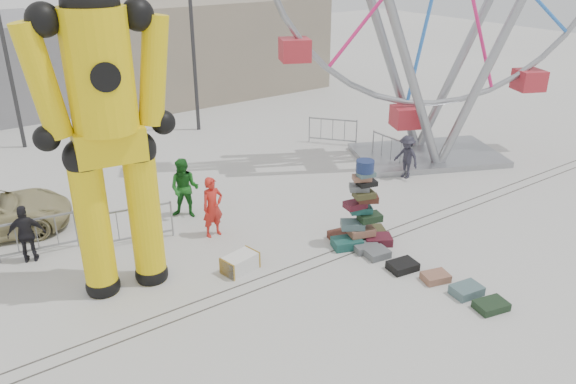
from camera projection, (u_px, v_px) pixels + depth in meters
ground at (325, 279)px, 14.15m from camera, size 90.00×90.00×0.00m
track_line_near at (311, 269)px, 14.60m from camera, size 40.00×0.04×0.01m
track_line_far at (302, 262)px, 14.90m from camera, size 40.00×0.04×0.01m
building_right at (204, 44)px, 31.75m from camera, size 12.00×8.00×5.00m
lamp_post_right at (194, 27)px, 23.66m from camera, size 1.41×0.25×8.00m
lamp_post_left at (5, 36)px, 21.50m from camera, size 1.41×0.25×8.00m
suitcase_tower at (361, 220)px, 15.64m from camera, size 1.95×1.61×2.49m
crash_test_dummy at (106, 120)px, 12.22m from camera, size 3.22×1.41×8.06m
steamer_trunk at (240, 263)px, 14.47m from camera, size 1.02×0.71×0.43m
row_case_0 at (353, 239)px, 15.85m from camera, size 0.80×0.53×0.22m
row_case_1 at (377, 253)px, 15.14m from camera, size 0.69×0.61×0.21m
row_case_2 at (403, 266)px, 14.55m from camera, size 0.80×0.64×0.21m
row_case_3 at (435, 277)px, 14.07m from camera, size 0.76×0.63×0.20m
row_case_4 at (467, 290)px, 13.52m from camera, size 0.80×0.62×0.23m
row_case_5 at (491, 306)px, 12.98m from camera, size 0.84×0.66×0.19m
barricade_dummy_b at (37, 236)px, 15.08m from camera, size 1.99×0.40×1.10m
barricade_dummy_c at (136, 225)px, 15.69m from camera, size 1.98×0.52×1.10m
barricade_wheel_front at (391, 151)px, 21.22m from camera, size 0.12×2.00×1.10m
barricade_wheel_back at (333, 131)px, 23.45m from camera, size 1.37×1.59×1.10m
pedestrian_red at (213, 207)px, 15.94m from camera, size 0.68×0.46×1.79m
pedestrian_green at (185, 188)px, 17.03m from camera, size 1.16×1.14×1.88m
pedestrian_black at (27, 234)px, 14.67m from camera, size 1.02×0.69×1.61m
pedestrian_grey at (406, 157)px, 19.97m from camera, size 0.64×1.05×1.57m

